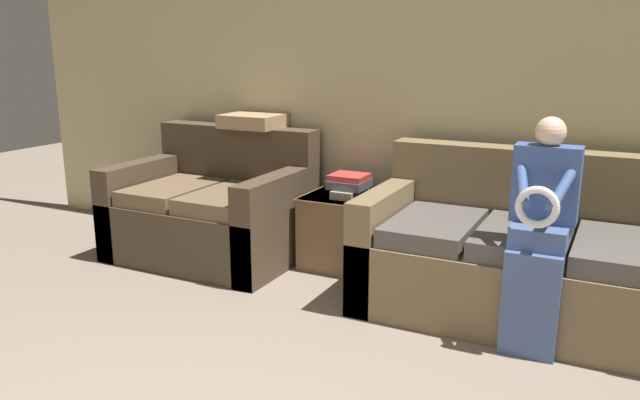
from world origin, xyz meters
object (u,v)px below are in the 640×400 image
child_left_seated (540,227)px  book_stack (349,185)px  couch_main (525,260)px  throw_pillow (255,120)px  side_shelf (349,230)px  couch_side (214,212)px

child_left_seated → book_stack: (-1.36, 0.70, -0.06)m
couch_main → throw_pillow: size_ratio=4.26×
side_shelf → throw_pillow: (-0.83, 0.12, 0.72)m
couch_side → side_shelf: couch_side is taller
book_stack → throw_pillow: 0.92m
child_left_seated → book_stack: size_ratio=3.82×
child_left_seated → side_shelf: bearing=153.2°
couch_main → side_shelf: couch_main is taller
couch_main → child_left_seated: child_left_seated is taller
couch_main → side_shelf: (-1.24, 0.27, -0.06)m
book_stack → couch_side: bearing=-166.7°
couch_side → book_stack: bearing=13.3°
side_shelf → throw_pillow: 1.11m
side_shelf → throw_pillow: size_ratio=1.40×
child_left_seated → couch_side: bearing=168.9°
couch_main → couch_side: (-2.25, 0.05, 0.00)m
child_left_seated → side_shelf: size_ratio=1.98×
couch_main → couch_side: couch_side is taller
couch_side → throw_pillow: throw_pillow is taller
couch_side → child_left_seated: 2.43m
side_shelf → couch_main: bearing=-12.4°
couch_main → child_left_seated: bearing=-74.5°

